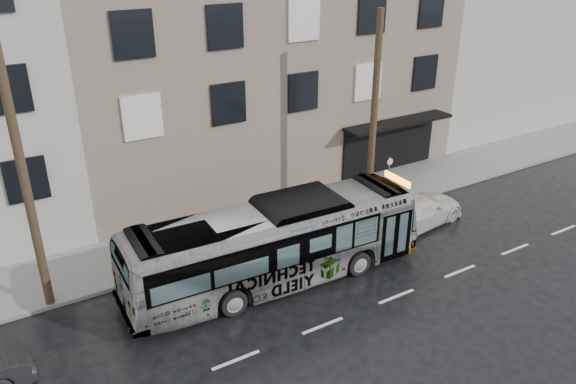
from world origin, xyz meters
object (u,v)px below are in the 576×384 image
bus (274,244)px  white_sedan (415,210)px  utility_pole_rear (25,184)px  sign_post (388,181)px  utility_pole_front (374,117)px

bus → white_sedan: 7.58m
utility_pole_rear → sign_post: 15.46m
utility_pole_front → utility_pole_rear: (-14.00, 0.00, 0.00)m
utility_pole_rear → sign_post: utility_pole_rear is taller
utility_pole_front → utility_pole_rear: bearing=180.0°
utility_pole_front → sign_post: utility_pole_front is taller
utility_pole_front → white_sedan: (0.98, -2.02, -3.91)m
bus → white_sedan: (7.51, 0.64, -0.83)m
utility_pole_rear → bus: size_ratio=0.80×
bus → sign_post: bearing=-68.4°
utility_pole_rear → bus: 8.51m
utility_pole_front → white_sedan: size_ratio=1.76×
sign_post → bus: 8.08m
utility_pole_front → white_sedan: utility_pole_front is taller
utility_pole_front → bus: utility_pole_front is taller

